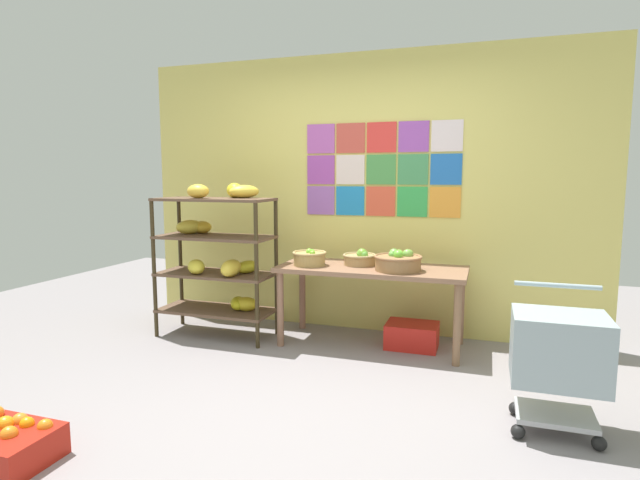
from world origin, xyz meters
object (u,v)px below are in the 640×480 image
(fruit_basket_back_left, at_px, (398,261))
(fruit_basket_back_right, at_px, (310,258))
(produce_crate_under_table, at_px, (412,335))
(shopping_cart, at_px, (559,353))
(fruit_basket_right, at_px, (360,258))
(banana_shelf_unit, at_px, (218,250))
(orange_crate_foreground, at_px, (3,442))
(display_table, at_px, (372,276))

(fruit_basket_back_left, xyz_separation_m, fruit_basket_back_right, (-0.78, -0.00, -0.01))
(fruit_basket_back_left, relative_size, produce_crate_under_table, 0.91)
(shopping_cart, bearing_deg, fruit_basket_right, 139.17)
(banana_shelf_unit, height_order, produce_crate_under_table, banana_shelf_unit)
(produce_crate_under_table, bearing_deg, fruit_basket_right, 178.22)
(fruit_basket_back_right, height_order, shopping_cart, fruit_basket_back_right)
(fruit_basket_back_left, height_order, shopping_cart, fruit_basket_back_left)
(orange_crate_foreground, bearing_deg, shopping_cart, 24.28)
(fruit_basket_back_left, bearing_deg, shopping_cart, -43.94)
(display_table, relative_size, shopping_cart, 1.93)
(fruit_basket_back_right, relative_size, produce_crate_under_table, 0.69)
(fruit_basket_back_left, relative_size, fruit_basket_back_right, 1.32)
(fruit_basket_back_left, xyz_separation_m, orange_crate_foreground, (-1.65, -2.31, -0.67))
(produce_crate_under_table, height_order, shopping_cart, shopping_cart)
(fruit_basket_right, height_order, shopping_cart, fruit_basket_right)
(fruit_basket_back_left, height_order, produce_crate_under_table, fruit_basket_back_left)
(fruit_basket_back_right, bearing_deg, fruit_basket_right, 20.87)
(display_table, distance_m, fruit_basket_right, 0.20)
(fruit_basket_right, xyz_separation_m, fruit_basket_back_right, (-0.42, -0.16, 0.00))
(orange_crate_foreground, distance_m, shopping_cart, 3.05)
(display_table, bearing_deg, fruit_basket_right, 152.78)
(banana_shelf_unit, bearing_deg, shopping_cart, -19.76)
(banana_shelf_unit, xyz_separation_m, produce_crate_under_table, (1.75, 0.22, -0.70))
(fruit_basket_back_left, height_order, orange_crate_foreground, fruit_basket_back_left)
(banana_shelf_unit, distance_m, display_table, 1.42)
(fruit_basket_back_right, bearing_deg, shopping_cart, -29.37)
(fruit_basket_right, relative_size, produce_crate_under_table, 0.68)
(fruit_basket_back_left, bearing_deg, fruit_basket_back_right, -179.73)
(fruit_basket_back_left, xyz_separation_m, produce_crate_under_table, (0.11, 0.14, -0.67))
(banana_shelf_unit, xyz_separation_m, shopping_cart, (2.75, -0.99, -0.33))
(orange_crate_foreground, bearing_deg, fruit_basket_back_right, 69.26)
(fruit_basket_right, bearing_deg, display_table, -27.22)
(fruit_basket_right, bearing_deg, shopping_cart, -39.73)
(banana_shelf_unit, height_order, fruit_basket_back_left, banana_shelf_unit)
(banana_shelf_unit, bearing_deg, display_table, 7.08)
(produce_crate_under_table, relative_size, shopping_cart, 0.53)
(shopping_cart, bearing_deg, banana_shelf_unit, 159.14)
(banana_shelf_unit, distance_m, shopping_cart, 2.94)
(display_table, relative_size, fruit_basket_back_left, 4.04)
(display_table, xyz_separation_m, fruit_basket_back_right, (-0.53, -0.10, 0.15))
(display_table, xyz_separation_m, produce_crate_under_table, (0.35, 0.05, -0.51))
(fruit_basket_right, relative_size, fruit_basket_back_right, 0.99)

